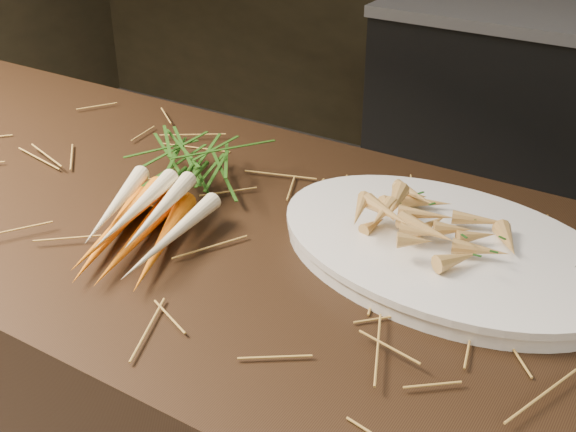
% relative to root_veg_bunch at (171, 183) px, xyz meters
% --- Properties ---
extents(straw_bedding, '(1.40, 0.60, 0.02)m').
position_rel_root_veg_bunch_xyz_m(straw_bedding, '(0.15, 0.00, -0.03)').
color(straw_bedding, olive).
rests_on(straw_bedding, main_counter).
extents(root_veg_bunch, '(0.27, 0.46, 0.08)m').
position_rel_root_veg_bunch_xyz_m(root_veg_bunch, '(0.00, 0.00, 0.00)').
color(root_veg_bunch, '#DE5E08').
rests_on(root_veg_bunch, main_counter).
extents(serving_platter, '(0.52, 0.38, 0.03)m').
position_rel_root_veg_bunch_xyz_m(serving_platter, '(0.41, 0.08, -0.03)').
color(serving_platter, white).
rests_on(serving_platter, main_counter).
extents(roasted_veg_heap, '(0.26, 0.20, 0.05)m').
position_rel_root_veg_bunch_xyz_m(roasted_veg_heap, '(0.41, 0.08, 0.01)').
color(roasted_veg_heap, '#C28837').
rests_on(roasted_veg_heap, serving_platter).
extents(serving_fork, '(0.06, 0.18, 0.00)m').
position_rel_root_veg_bunch_xyz_m(serving_fork, '(0.58, 0.03, -0.01)').
color(serving_fork, silver).
rests_on(serving_fork, serving_platter).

